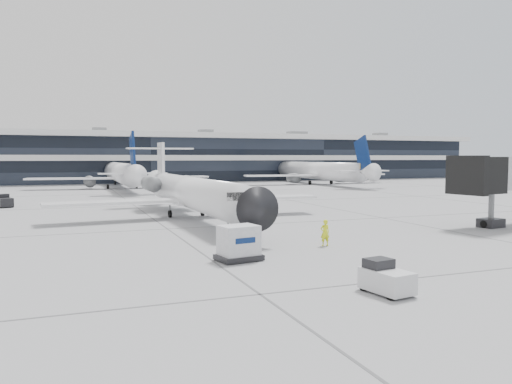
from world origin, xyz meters
name	(u,v)px	position (x,y,z in m)	size (l,w,h in m)	color
ground	(284,223)	(0.00, 0.00, 0.00)	(220.00, 220.00, 0.00)	gray
terminal	(144,160)	(0.00, 82.00, 5.00)	(170.00, 22.00, 10.00)	black
bg_jet_center	(121,188)	(-8.00, 55.00, 0.00)	(32.00, 40.00, 9.60)	white
bg_jet_right	(316,184)	(32.00, 55.00, 0.00)	(32.00, 40.00, 9.60)	white
regional_jet	(189,191)	(-6.74, 6.29, 2.50)	(25.42, 31.64, 7.32)	white
ramp_worker	(325,233)	(-2.05, -10.98, 0.84)	(0.61, 0.40, 1.68)	#E0F119
baggage_tug	(386,278)	(-5.07, -21.67, 0.62)	(1.60, 2.33, 1.38)	silver
cargo_uld	(239,243)	(-8.64, -13.31, 0.95)	(2.56, 2.07, 1.89)	black
traffic_cone	(211,210)	(-3.51, 10.32, 0.24)	(0.43, 0.43, 0.50)	orange
far_tug	(4,201)	(-23.94, 23.50, 0.66)	(2.13, 2.67, 1.48)	black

